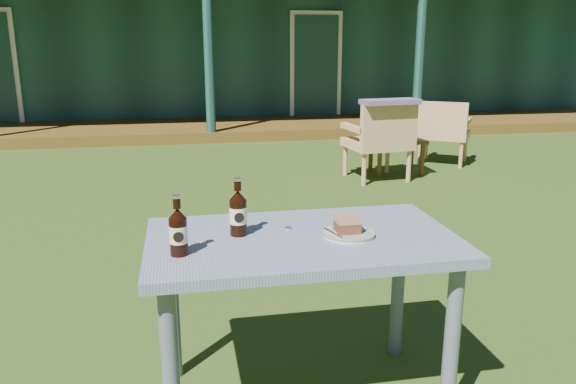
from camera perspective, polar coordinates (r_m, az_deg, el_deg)
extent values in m
plane|color=#334916|center=(3.92, -3.60, -6.80)|extent=(80.00, 80.00, 0.00)
cube|color=#183F39|center=(13.12, -9.18, 14.07)|extent=(15.00, 6.00, 2.60)
cube|color=brown|center=(9.33, -8.05, 6.32)|extent=(15.00, 1.80, 0.16)
cylinder|color=#183F39|center=(8.43, -8.04, 13.24)|extent=(0.14, 0.14, 2.45)
cylinder|color=#183F39|center=(9.19, 13.20, 13.13)|extent=(0.14, 0.14, 2.45)
cube|color=white|center=(10.40, 2.83, 12.41)|extent=(0.95, 0.06, 2.00)
cube|color=#193D38|center=(10.37, 2.87, 12.41)|extent=(0.80, 0.04, 1.85)
cube|color=slate|center=(2.20, 1.48, -5.01)|extent=(1.20, 0.70, 0.04)
cylinder|color=slate|center=(2.07, -11.82, -17.81)|extent=(0.06, 0.06, 0.68)
cylinder|color=slate|center=(2.28, 16.27, -14.80)|extent=(0.06, 0.06, 0.68)
cylinder|color=slate|center=(2.54, -11.69, -11.27)|extent=(0.06, 0.06, 0.68)
cylinder|color=slate|center=(2.72, 11.11, -9.45)|extent=(0.06, 0.06, 0.68)
cylinder|color=silver|center=(2.21, 6.20, -4.25)|extent=(0.20, 0.20, 0.01)
cylinder|color=olive|center=(2.20, 6.20, -4.13)|extent=(0.20, 0.20, 0.00)
cube|color=#592E1C|center=(2.20, 6.05, -3.53)|extent=(0.09, 0.08, 0.04)
cube|color=#A37049|center=(2.19, 6.07, -2.76)|extent=(0.09, 0.09, 0.02)
cube|color=silver|center=(2.18, 4.64, -4.23)|extent=(0.05, 0.14, 0.00)
cylinder|color=black|center=(2.19, -5.07, -2.62)|extent=(0.07, 0.07, 0.14)
cone|color=black|center=(2.17, -5.12, -0.35)|extent=(0.07, 0.07, 0.04)
cylinder|color=black|center=(2.16, -5.15, 0.64)|extent=(0.03, 0.03, 0.04)
cylinder|color=silver|center=(2.15, -5.16, 1.29)|extent=(0.03, 0.03, 0.01)
cylinder|color=#F0EEA9|center=(2.19, -5.08, -2.35)|extent=(0.07, 0.07, 0.06)
cylinder|color=black|center=(2.16, -4.98, -2.61)|extent=(0.04, 0.00, 0.04)
cylinder|color=black|center=(2.02, -11.06, -4.49)|extent=(0.06, 0.06, 0.13)
cone|color=black|center=(1.99, -11.19, -2.16)|extent=(0.06, 0.06, 0.04)
cylinder|color=black|center=(1.98, -11.24, -1.13)|extent=(0.03, 0.03, 0.04)
cylinder|color=silver|center=(1.97, -11.27, -0.46)|extent=(0.03, 0.03, 0.01)
cylinder|color=#F0EEA9|center=(2.01, -11.08, -4.21)|extent=(0.07, 0.07, 0.06)
cylinder|color=black|center=(1.98, -11.08, -4.51)|extent=(0.04, 0.00, 0.04)
cylinder|color=silver|center=(2.27, 0.02, -3.70)|extent=(0.03, 0.03, 0.01)
cube|color=tan|center=(6.19, 9.03, 4.87)|extent=(0.69, 0.66, 0.09)
cube|color=tan|center=(5.93, 10.24, 6.81)|extent=(0.63, 0.15, 0.41)
cube|color=tan|center=(6.31, 11.29, 6.61)|extent=(0.14, 0.55, 0.06)
cube|color=tan|center=(6.06, 6.66, 6.47)|extent=(0.14, 0.55, 0.06)
cylinder|color=tan|center=(6.56, 10.06, 3.46)|extent=(0.05, 0.05, 0.35)
cylinder|color=tan|center=(6.33, 5.83, 3.21)|extent=(0.05, 0.05, 0.35)
cylinder|color=tan|center=(6.14, 12.17, 2.58)|extent=(0.05, 0.05, 0.35)
cylinder|color=tan|center=(5.90, 7.73, 2.28)|extent=(0.05, 0.05, 0.35)
cube|color=tan|center=(7.20, 15.56, 5.65)|extent=(0.78, 0.77, 0.08)
cube|color=tan|center=(6.93, 15.42, 7.25)|extent=(0.52, 0.38, 0.38)
cube|color=tan|center=(7.16, 17.71, 6.80)|extent=(0.33, 0.45, 0.05)
cube|color=tan|center=(7.23, 13.66, 7.15)|extent=(0.33, 0.45, 0.05)
cylinder|color=tan|center=(7.42, 17.56, 4.20)|extent=(0.04, 0.04, 0.32)
cylinder|color=tan|center=(7.48, 13.86, 4.55)|extent=(0.04, 0.04, 0.32)
cylinder|color=tan|center=(6.98, 17.16, 3.60)|extent=(0.04, 0.04, 0.32)
cylinder|color=tan|center=(7.05, 13.24, 3.97)|extent=(0.04, 0.04, 0.32)
cube|color=slate|center=(5.90, 10.34, 9.02)|extent=(0.63, 0.31, 0.05)
cube|color=brown|center=(6.48, 11.00, 5.15)|extent=(0.60, 0.40, 0.04)
cube|color=brown|center=(6.29, 9.29, 3.08)|extent=(0.04, 0.04, 0.36)
cube|color=brown|center=(6.48, 13.46, 3.20)|extent=(0.04, 0.04, 0.36)
cube|color=brown|center=(6.57, 8.40, 3.61)|extent=(0.04, 0.04, 0.36)
cube|color=brown|center=(6.75, 12.43, 3.72)|extent=(0.04, 0.04, 0.36)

